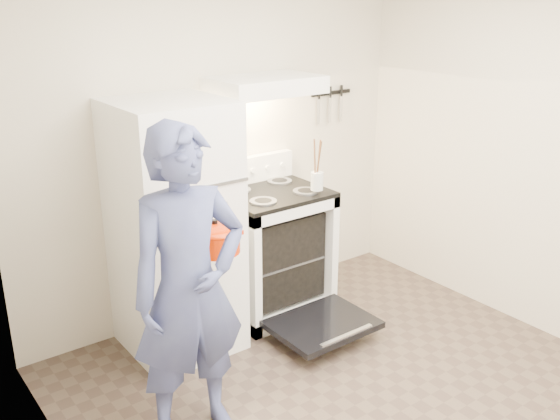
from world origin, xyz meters
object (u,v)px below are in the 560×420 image
object	(u,v)px
person	(189,289)
dutch_oven	(215,241)
refrigerator	(175,229)
stove_body	(272,253)
tea_kettle	(226,174)

from	to	relation	value
person	dutch_oven	size ratio (longest dim) A/B	4.88
refrigerator	person	xyz separation A→B (m)	(-0.37, -0.87, 0.03)
refrigerator	stove_body	xyz separation A→B (m)	(0.81, 0.02, -0.39)
stove_body	person	distance (m)	1.54
stove_body	person	bearing A→B (deg)	-142.82
tea_kettle	dutch_oven	bearing A→B (deg)	-126.06
person	stove_body	bearing A→B (deg)	41.18
stove_body	person	world-z (taller)	person
dutch_oven	tea_kettle	bearing A→B (deg)	53.94
tea_kettle	dutch_oven	size ratio (longest dim) A/B	0.83
refrigerator	tea_kettle	size ratio (longest dim) A/B	5.70
person	dutch_oven	distance (m)	0.47
stove_body	dutch_oven	world-z (taller)	dutch_oven
refrigerator	dutch_oven	xyz separation A→B (m)	(-0.02, -0.56, 0.11)
refrigerator	person	bearing A→B (deg)	-113.04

